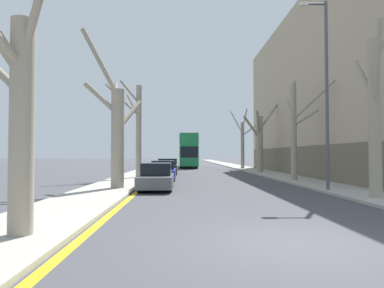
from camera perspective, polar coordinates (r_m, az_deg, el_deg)
The scene contains 18 objects.
ground_plane at distance 7.58m, azimuth 15.66°, elevation -15.75°, with size 300.00×300.00×0.00m, color #424247.
sidewalk_left at distance 57.18m, azimuth -5.56°, elevation -3.55°, with size 2.90×120.00×0.12m, color #A39E93.
sidewalk_right at distance 57.63m, azimuth 6.46°, elevation -3.53°, with size 2.90×120.00×0.12m, color #A39E93.
building_facade_right at distance 34.18m, azimuth 23.87°, elevation 7.61°, with size 10.08×30.03×14.66m.
kerb_line_stripe at distance 57.09m, azimuth -3.92°, elevation -3.61°, with size 0.24×120.00×0.01m, color yellow.
street_tree_left_0 at distance 8.30m, azimuth -27.21°, elevation 6.60°, with size 3.18×2.96×7.09m.
street_tree_left_1 at distance 18.34m, azimuth -12.48°, elevation 2.45°, with size 2.82×3.23×8.20m.
street_tree_left_2 at distance 26.48m, azimuth -9.08°, elevation 2.63°, with size 2.55×2.22×7.34m.
street_tree_right_0 at distance 15.74m, azimuth 28.21°, elevation 4.79°, with size 2.15×2.39×7.94m.
street_tree_right_1 at distance 24.47m, azimuth 16.78°, elevation 2.67°, with size 2.03×4.66×7.42m.
street_tree_right_2 at distance 34.37m, azimuth 11.21°, elevation 0.54°, with size 4.06×3.24×7.13m.
street_tree_right_3 at distance 44.06m, azimuth 8.42°, elevation 0.29°, with size 3.17×3.08×7.60m.
double_decker_bus at distance 48.31m, azimuth -0.61°, elevation -0.87°, with size 2.46×10.50×4.60m.
parked_car_0 at distance 18.20m, azimuth -5.91°, elevation -5.49°, with size 1.71×4.33×1.39m.
parked_car_1 at distance 24.52m, azimuth -4.82°, elevation -4.52°, with size 1.74×4.36×1.40m.
parked_car_2 at distance 31.42m, azimuth -4.14°, elevation -3.86°, with size 1.80×4.58×1.47m.
parked_car_3 at distance 38.26m, azimuth -3.70°, elevation -3.54°, with size 1.75×4.40×1.38m.
lamp_post at distance 18.36m, azimuth 21.29°, elevation 8.95°, with size 1.40×0.20×9.49m.
Camera 1 is at (-2.18, -7.02, 1.84)m, focal length 32.00 mm.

